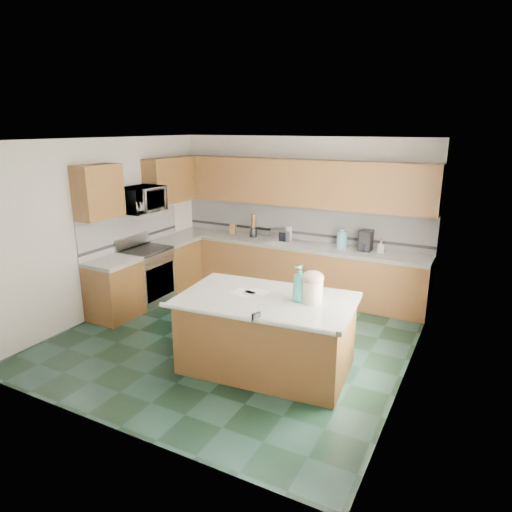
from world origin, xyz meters
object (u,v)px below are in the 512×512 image
Objects in this scene: island_base at (266,335)px; island_top at (267,300)px; knife_block at (233,230)px; toaster_oven at (280,235)px; coffee_maker at (366,240)px; treat_jar at (312,292)px; soap_bottle_island at (300,283)px.

island_top is at bearing 0.00° from island_base.
island_base is at bearing -68.66° from knife_block.
coffee_maker is at bearing -17.29° from toaster_oven.
toaster_oven is (0.97, 0.00, -0.00)m from knife_block.
treat_jar is at bearing -76.66° from toaster_oven.
treat_jar is 0.74× the size of toaster_oven.
knife_block is (-2.37, 2.53, -0.12)m from soap_bottle_island.
coffee_maker is (0.48, 2.63, 0.20)m from island_top.
treat_jar is 2.92m from toaster_oven.
coffee_maker is at bearing -15.40° from knife_block.
coffee_maker is (0.10, 2.56, -0.05)m from soap_bottle_island.
knife_block is (-1.99, 2.60, 0.13)m from island_top.
island_top is at bearing -146.57° from soap_bottle_island.
treat_jar is 0.17m from soap_bottle_island.
knife_block reaches higher than island_base.
toaster_oven is at bearing 105.85° from island_top.
soap_bottle_island is at bearing -90.57° from coffee_maker.
treat_jar reaches higher than island_top.
island_base is 0.46m from island_top.
island_base is 0.81m from soap_bottle_island.
coffee_maker reaches higher than knife_block.
island_base is 3.32m from knife_block.
treat_jar reaches higher than knife_block.
island_top is 3.27m from knife_block.
island_top is 5.98× the size of toaster_oven.
toaster_oven is at bearing -16.09° from knife_block.
soap_bottle_island is (0.38, 0.07, 0.70)m from island_base.
toaster_oven is at bearing -177.23° from coffee_maker.
toaster_oven is (-1.02, 2.60, 0.59)m from island_base.
soap_bottle_island is at bearing 5.06° from island_top.
toaster_oven reaches higher than island_top.
knife_block is 0.59× the size of coffee_maker.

